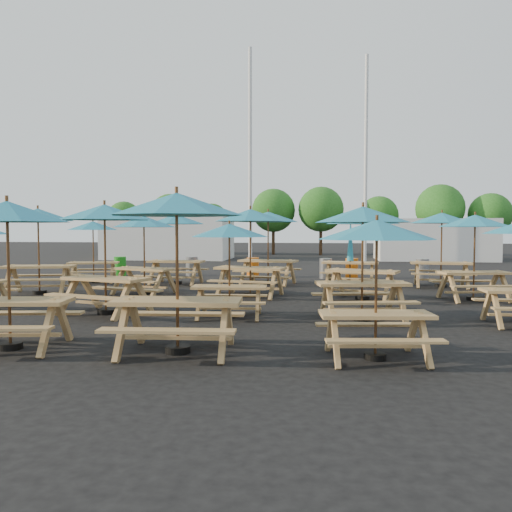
# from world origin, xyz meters

# --- Properties ---
(ground) EXTENTS (120.00, 120.00, 0.00)m
(ground) POSITION_xyz_m (0.00, 0.00, 0.00)
(ground) COLOR black
(ground) RESTS_ON ground
(picnic_unit_2) EXTENTS (2.56, 2.56, 2.56)m
(picnic_unit_2) POSITION_xyz_m (-6.29, -0.04, 2.19)
(picnic_unit_2) COLOR #AF834E
(picnic_unit_2) RESTS_ON ground
(picnic_unit_3) EXTENTS (2.28, 2.28, 2.24)m
(picnic_unit_3) POSITION_xyz_m (-6.16, 3.25, 1.92)
(picnic_unit_3) COLOR #AF834E
(picnic_unit_3) RESTS_ON ground
(picnic_unit_4) EXTENTS (2.24, 2.24, 2.39)m
(picnic_unit_4) POSITION_xyz_m (-2.91, -6.47, 2.04)
(picnic_unit_4) COLOR #AF834E
(picnic_unit_4) RESTS_ON ground
(picnic_unit_5) EXTENTS (2.56, 2.56, 2.50)m
(picnic_unit_5) POSITION_xyz_m (-2.82, -3.12, 2.14)
(picnic_unit_5) COLOR #AF834E
(picnic_unit_5) RESTS_ON ground
(picnic_unit_6) EXTENTS (2.41, 2.41, 2.34)m
(picnic_unit_6) POSITION_xyz_m (-3.20, 0.39, 2.00)
(picnic_unit_6) COLOR #AF834E
(picnic_unit_6) RESTS_ON ground
(picnic_unit_7) EXTENTS (2.12, 2.12, 2.48)m
(picnic_unit_7) POSITION_xyz_m (-3.08, 3.22, 2.12)
(picnic_unit_7) COLOR #AF834E
(picnic_unit_7) RESTS_ON ground
(picnic_unit_8) EXTENTS (2.21, 2.21, 2.50)m
(picnic_unit_8) POSITION_xyz_m (-0.17, -6.36, 2.14)
(picnic_unit_8) COLOR #AF834E
(picnic_unit_8) RESTS_ON ground
(picnic_unit_9) EXTENTS (1.83, 1.83, 2.06)m
(picnic_unit_9) POSITION_xyz_m (0.04, -3.16, 1.76)
(picnic_unit_9) COLOR #AF834E
(picnic_unit_9) RESTS_ON ground
(picnic_unit_10) EXTENTS (2.40, 2.40, 2.53)m
(picnic_unit_10) POSITION_xyz_m (-0.01, 0.32, 2.16)
(picnic_unit_10) COLOR #AF834E
(picnic_unit_10) RESTS_ON ground
(picnic_unit_11) EXTENTS (2.50, 2.50, 2.57)m
(picnic_unit_11) POSITION_xyz_m (0.15, 3.54, 2.19)
(picnic_unit_11) COLOR #AF834E
(picnic_unit_11) RESTS_ON ground
(picnic_unit_12) EXTENTS (1.91, 1.91, 2.08)m
(picnic_unit_12) POSITION_xyz_m (2.83, -6.35, 1.78)
(picnic_unit_12) COLOR #AF834E
(picnic_unit_12) RESTS_ON ground
(picnic_unit_13) EXTENTS (2.33, 2.33, 2.42)m
(picnic_unit_13) POSITION_xyz_m (2.88, -3.14, 2.07)
(picnic_unit_13) COLOR #AF834E
(picnic_unit_13) RESTS_ON ground
(picnic_unit_14) EXTENTS (2.56, 2.56, 2.43)m
(picnic_unit_14) POSITION_xyz_m (3.13, 0.07, 2.08)
(picnic_unit_14) COLOR #AF834E
(picnic_unit_14) RESTS_ON ground
(picnic_unit_15) EXTENTS (2.08, 1.87, 2.42)m
(picnic_unit_15) POSITION_xyz_m (2.99, 3.63, 0.99)
(picnic_unit_15) COLOR #AF834E
(picnic_unit_15) RESTS_ON ground
(picnic_unit_18) EXTENTS (2.27, 2.27, 2.34)m
(picnic_unit_18) POSITION_xyz_m (6.11, 0.31, 2.00)
(picnic_unit_18) COLOR #AF834E
(picnic_unit_18) RESTS_ON ground
(picnic_unit_19) EXTENTS (2.29, 2.29, 2.50)m
(picnic_unit_19) POSITION_xyz_m (5.97, 3.46, 2.14)
(picnic_unit_19) COLOR #AF834E
(picnic_unit_19) RESTS_ON ground
(waste_bin_0) EXTENTS (0.49, 0.49, 0.79)m
(waste_bin_0) POSITION_xyz_m (-6.32, 5.98, 0.40)
(waste_bin_0) COLOR #1D941B
(waste_bin_0) RESTS_ON ground
(waste_bin_1) EXTENTS (0.49, 0.49, 0.79)m
(waste_bin_1) POSITION_xyz_m (-3.36, 6.40, 0.40)
(waste_bin_1) COLOR gray
(waste_bin_1) RESTS_ON ground
(waste_bin_2) EXTENTS (0.49, 0.49, 0.79)m
(waste_bin_2) POSITION_xyz_m (-0.74, 6.07, 0.40)
(waste_bin_2) COLOR orange
(waste_bin_2) RESTS_ON ground
(waste_bin_3) EXTENTS (0.49, 0.49, 0.79)m
(waste_bin_3) POSITION_xyz_m (2.17, 5.92, 0.40)
(waste_bin_3) COLOR gray
(waste_bin_3) RESTS_ON ground
(waste_bin_4) EXTENTS (0.49, 0.49, 0.79)m
(waste_bin_4) POSITION_xyz_m (3.19, 6.11, 0.40)
(waste_bin_4) COLOR orange
(waste_bin_4) RESTS_ON ground
(waste_bin_5) EXTENTS (0.49, 0.49, 0.79)m
(waste_bin_5) POSITION_xyz_m (5.87, 6.07, 0.40)
(waste_bin_5) COLOR gray
(waste_bin_5) RESTS_ON ground
(mast_0) EXTENTS (0.20, 0.20, 12.00)m
(mast_0) POSITION_xyz_m (-2.00, 14.00, 6.00)
(mast_0) COLOR silver
(mast_0) RESTS_ON ground
(mast_1) EXTENTS (0.20, 0.20, 12.00)m
(mast_1) POSITION_xyz_m (4.50, 16.00, 6.00)
(mast_1) COLOR silver
(mast_1) RESTS_ON ground
(event_tent_0) EXTENTS (8.00, 4.00, 2.80)m
(event_tent_0) POSITION_xyz_m (-8.00, 18.00, 1.40)
(event_tent_0) COLOR silver
(event_tent_0) RESTS_ON ground
(event_tent_1) EXTENTS (7.00, 4.00, 2.60)m
(event_tent_1) POSITION_xyz_m (9.00, 19.00, 1.30)
(event_tent_1) COLOR silver
(event_tent_1) RESTS_ON ground
(tree_0) EXTENTS (2.80, 2.80, 4.24)m
(tree_0) POSITION_xyz_m (-14.07, 25.25, 2.83)
(tree_0) COLOR #382314
(tree_0) RESTS_ON ground
(tree_1) EXTENTS (3.11, 3.11, 4.72)m
(tree_1) POSITION_xyz_m (-9.74, 23.90, 3.15)
(tree_1) COLOR #382314
(tree_1) RESTS_ON ground
(tree_2) EXTENTS (2.59, 2.59, 3.93)m
(tree_2) POSITION_xyz_m (-6.39, 23.65, 2.62)
(tree_2) COLOR #382314
(tree_2) RESTS_ON ground
(tree_3) EXTENTS (3.36, 3.36, 5.09)m
(tree_3) POSITION_xyz_m (-1.75, 24.72, 3.41)
(tree_3) COLOR #382314
(tree_3) RESTS_ON ground
(tree_4) EXTENTS (3.41, 3.41, 5.17)m
(tree_4) POSITION_xyz_m (1.90, 24.26, 3.46)
(tree_4) COLOR #382314
(tree_4) RESTS_ON ground
(tree_5) EXTENTS (2.94, 2.94, 4.45)m
(tree_5) POSITION_xyz_m (6.22, 24.67, 2.97)
(tree_5) COLOR #382314
(tree_5) RESTS_ON ground
(tree_6) EXTENTS (3.38, 3.38, 5.13)m
(tree_6) POSITION_xyz_m (10.23, 22.90, 3.43)
(tree_6) COLOR #382314
(tree_6) RESTS_ON ground
(tree_7) EXTENTS (2.95, 2.95, 4.48)m
(tree_7) POSITION_xyz_m (13.63, 22.92, 2.99)
(tree_7) COLOR #382314
(tree_7) RESTS_ON ground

